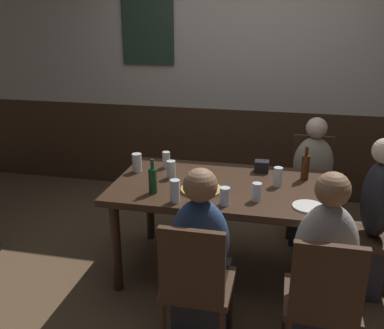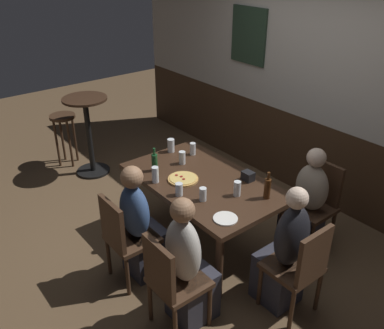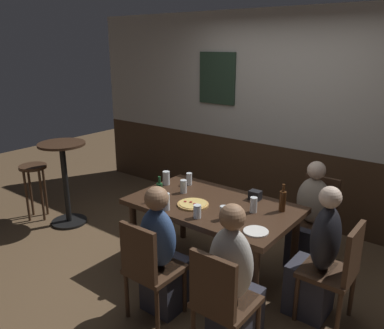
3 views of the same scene
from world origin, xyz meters
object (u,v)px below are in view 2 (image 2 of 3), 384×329
Objects in this scene: beer_bottle_green at (155,162)px; side_bar_table at (88,130)px; person_mid_near at (141,230)px; condiment_caddy at (248,176)px; chair_right_near at (171,280)px; person_right_near at (188,271)px; pint_glass_pale at (179,190)px; beer_glass_tall at (203,195)px; person_right_far at (305,209)px; pint_glass_stout at (182,158)px; beer_bottle_brown at (267,188)px; pizza at (183,179)px; tumbler_short at (171,146)px; dining_table at (203,187)px; pint_glass_amber at (237,189)px; person_head_east at (284,257)px; plate_white_large at (225,219)px; chair_right_far at (316,200)px; bar_stool at (64,126)px; chair_head_east at (300,266)px; highball_clear at (193,150)px; tumbler_water at (155,175)px; chair_mid_near at (125,236)px.

beer_bottle_green is 0.24× the size of side_bar_table.
person_mid_near is 10.33× the size of condiment_caddy.
person_right_near is (-0.00, 0.16, -0.00)m from chair_right_near.
pint_glass_pale is 0.97× the size of beer_glass_tall.
pint_glass_stout is (-1.08, -0.68, 0.34)m from person_right_far.
person_right_far is 0.63m from beer_bottle_brown.
tumbler_short is (-0.57, 0.27, 0.06)m from pizza.
pint_glass_amber is (0.40, 0.06, 0.14)m from dining_table.
person_head_east reaches higher than pint_glass_pale.
person_right_far is 1.45m from person_right_near.
plate_white_large is at bearing -16.74° from tumbler_short.
chair_right_far is 3.56× the size of beer_bottle_green.
beer_bottle_green is at bearing 2.40° from bar_stool.
chair_head_east is 0.89m from person_right_near.
pizza is 2.46× the size of pint_glass_pale.
highball_clear is at bearing 154.11° from plate_white_large.
tumbler_water is at bearing -126.53° from chair_right_far.
pint_glass_pale is (0.77, -0.47, -0.02)m from tumbler_short.
chair_head_east is 3.40× the size of beer_bottle_brown.
chair_head_east is 5.96× the size of tumbler_short.
pint_glass_stout is (-0.47, 0.39, 0.01)m from pint_glass_pale.
highball_clear is 0.13× the size of side_bar_table.
beer_bottle_green is at bearing -138.95° from person_right_far.
person_mid_near is at bearing -145.09° from person_head_east.
tumbler_short is at bearing 154.54° from pizza.
pint_glass_stout is (0.30, -0.07, -0.01)m from tumbler_short.
chair_right_far is at bearing 111.39° from person_head_east.
beer_glass_tall reaches higher than pizza.
person_right_near is at bearing -80.23° from plate_white_large.
chair_right_far is at bearing 90.00° from person_right_far.
pint_glass_amber is 1.07× the size of highball_clear.
person_head_east is 7.84× the size of tumbler_short.
pint_glass_stout is (-1.43, 0.04, 0.32)m from person_head_east.
person_right_near is 5.72× the size of plate_white_large.
pint_glass_pale is at bearing -119.83° from person_right_far.
tumbler_short is at bearing 124.43° from chair_mid_near.
chair_right_far is at bearing 119.87° from chair_head_east.
highball_clear is 0.77m from condiment_caddy.
beer_glass_tall is 0.92m from highball_clear.
chair_right_near reaches higher than bar_stool.
tumbler_water is at bearing -126.27° from condiment_caddy.
pint_glass_pale is 0.83m from highball_clear.
pint_glass_pale is 0.91× the size of highball_clear.
person_mid_near is at bearing -90.00° from dining_table.
chair_right_near is at bearing -13.97° from side_bar_table.
plate_white_large is (-0.08, 0.45, 0.25)m from person_right_near.
beer_bottle_brown is at bearing 48.10° from pint_glass_pale.
plate_white_large is at bearing 7.16° from tumbler_water.
beer_glass_tall is at bearing 15.59° from tumbler_water.
condiment_caddy is (0.19, 0.68, -0.01)m from pint_glass_pale.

